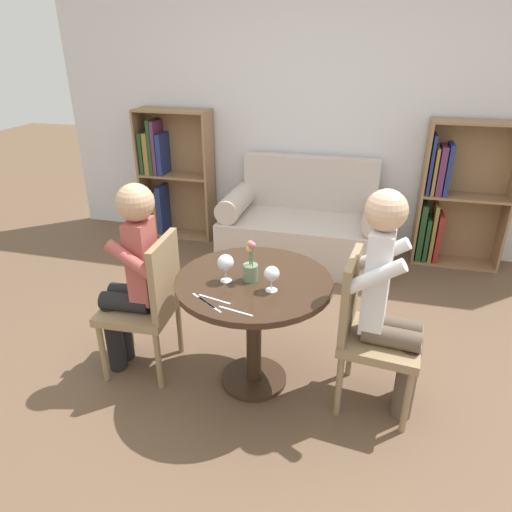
{
  "coord_description": "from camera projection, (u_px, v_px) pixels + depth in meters",
  "views": [
    {
      "loc": [
        0.58,
        -2.15,
        1.91
      ],
      "look_at": [
        0.0,
        0.05,
        0.83
      ],
      "focal_mm": 32.0,
      "sensor_mm": 36.0,
      "label": 1
    }
  ],
  "objects": [
    {
      "name": "ground_plane",
      "position": [
        254.0,
        380.0,
        2.83
      ],
      "size": [
        16.0,
        16.0,
        0.0
      ],
      "primitive_type": "plane",
      "color": "brown"
    },
    {
      "name": "fork_left_setting",
      "position": [
        214.0,
        299.0,
        2.33
      ],
      "size": [
        0.19,
        0.06,
        0.0
      ],
      "color": "silver",
      "rests_on": "round_table"
    },
    {
      "name": "back_wall",
      "position": [
        317.0,
        107.0,
        4.24
      ],
      "size": [
        5.2,
        0.05,
        2.7
      ],
      "color": "silver",
      "rests_on": "ground_plane"
    },
    {
      "name": "round_table",
      "position": [
        254.0,
        303.0,
        2.59
      ],
      "size": [
        0.88,
        0.88,
        0.71
      ],
      "color": "#382619",
      "rests_on": "ground_plane"
    },
    {
      "name": "person_right",
      "position": [
        389.0,
        301.0,
        2.37
      ],
      "size": [
        0.44,
        0.37,
        1.28
      ],
      "rotation": [
        0.0,
        0.0,
        1.47
      ],
      "color": "brown",
      "rests_on": "ground_plane"
    },
    {
      "name": "chair_left",
      "position": [
        149.0,
        300.0,
        2.74
      ],
      "size": [
        0.44,
        0.44,
        0.9
      ],
      "rotation": [
        0.0,
        0.0,
        -1.51
      ],
      "color": "#937A56",
      "rests_on": "ground_plane"
    },
    {
      "name": "knife_right_setting",
      "position": [
        203.0,
        301.0,
        2.32
      ],
      "size": [
        0.16,
        0.12,
        0.0
      ],
      "color": "silver",
      "rests_on": "round_table"
    },
    {
      "name": "fork_right_setting",
      "position": [
        209.0,
        305.0,
        2.28
      ],
      "size": [
        0.16,
        0.12,
        0.0
      ],
      "color": "silver",
      "rests_on": "round_table"
    },
    {
      "name": "wine_glass_right",
      "position": [
        272.0,
        275.0,
        2.37
      ],
      "size": [
        0.08,
        0.08,
        0.14
      ],
      "color": "white",
      "rests_on": "round_table"
    },
    {
      "name": "chair_right",
      "position": [
        369.0,
        327.0,
        2.48
      ],
      "size": [
        0.46,
        0.46,
        0.9
      ],
      "rotation": [
        0.0,
        0.0,
        1.47
      ],
      "color": "#937A56",
      "rests_on": "ground_plane"
    },
    {
      "name": "person_left",
      "position": [
        132.0,
        275.0,
        2.68
      ],
      "size": [
        0.43,
        0.36,
        1.22
      ],
      "rotation": [
        0.0,
        0.0,
        -1.51
      ],
      "color": "black",
      "rests_on": "ground_plane"
    },
    {
      "name": "knife_left_setting",
      "position": [
        236.0,
        311.0,
        2.23
      ],
      "size": [
        0.19,
        0.05,
        0.0
      ],
      "color": "silver",
      "rests_on": "round_table"
    },
    {
      "name": "wine_glass_left",
      "position": [
        226.0,
        263.0,
        2.46
      ],
      "size": [
        0.09,
        0.09,
        0.16
      ],
      "color": "white",
      "rests_on": "round_table"
    },
    {
      "name": "bookshelf_left",
      "position": [
        169.0,
        176.0,
        4.75
      ],
      "size": [
        0.76,
        0.28,
        1.31
      ],
      "color": "#93704C",
      "rests_on": "ground_plane"
    },
    {
      "name": "bookshelf_right",
      "position": [
        452.0,
        199.0,
        4.12
      ],
      "size": [
        0.76,
        0.28,
        1.31
      ],
      "color": "#93704C",
      "rests_on": "ground_plane"
    },
    {
      "name": "couch",
      "position": [
        304.0,
        227.0,
        4.31
      ],
      "size": [
        1.5,
        0.8,
        0.92
      ],
      "color": "beige",
      "rests_on": "ground_plane"
    },
    {
      "name": "flower_vase",
      "position": [
        251.0,
        267.0,
        2.49
      ],
      "size": [
        0.08,
        0.08,
        0.24
      ],
      "color": "gray",
      "rests_on": "round_table"
    }
  ]
}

